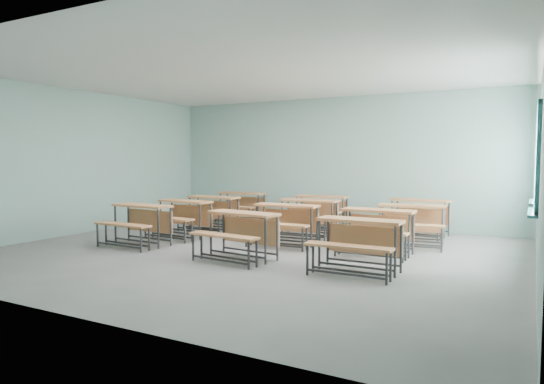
{
  "coord_description": "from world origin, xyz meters",
  "views": [
    {
      "loc": [
        4.42,
        -7.43,
        1.69
      ],
      "look_at": [
        -0.25,
        1.2,
        1.0
      ],
      "focal_mm": 32.0,
      "sensor_mm": 36.0,
      "label": 1
    }
  ],
  "objects": [
    {
      "name": "desk_unit_r0c1",
      "position": [
        0.15,
        -0.7,
        0.53
      ],
      "size": [
        1.35,
        0.98,
        0.79
      ],
      "rotation": [
        0.0,
        0.0,
        -0.11
      ],
      "color": "#C27946",
      "rests_on": "ground"
    },
    {
      "name": "desk_unit_r3c2",
      "position": [
        2.23,
        3.29,
        0.53
      ],
      "size": [
        1.36,
        1.0,
        0.79
      ],
      "rotation": [
        0.0,
        0.0,
        -0.13
      ],
      "color": "#C27946",
      "rests_on": "ground"
    },
    {
      "name": "desk_unit_r1c1",
      "position": [
        0.2,
        0.87,
        0.53
      ],
      "size": [
        1.3,
        0.91,
        0.79
      ],
      "rotation": [
        0.0,
        0.0,
        0.05
      ],
      "color": "#C27946",
      "rests_on": "ground"
    },
    {
      "name": "desk_unit_r1c2",
      "position": [
        2.03,
        0.82,
        0.53
      ],
      "size": [
        1.27,
        0.86,
        0.79
      ],
      "rotation": [
        0.0,
        0.0,
        0.01
      ],
      "color": "#C27946",
      "rests_on": "ground"
    },
    {
      "name": "desk_unit_r2c0",
      "position": [
        -2.23,
        1.83,
        0.53
      ],
      "size": [
        1.26,
        0.85,
        0.79
      ],
      "rotation": [
        0.0,
        0.0,
        -0.0
      ],
      "color": "#C27946",
      "rests_on": "ground"
    },
    {
      "name": "desk_unit_r2c2",
      "position": [
        2.38,
        1.95,
        0.53
      ],
      "size": [
        1.36,
        1.01,
        0.79
      ],
      "rotation": [
        0.0,
        0.0,
        0.13
      ],
      "color": "#C27946",
      "rests_on": "ground"
    },
    {
      "name": "desk_unit_r1c0",
      "position": [
        -2.14,
        0.64,
        0.53
      ],
      "size": [
        1.34,
        0.97,
        0.79
      ],
      "rotation": [
        0.0,
        0.0,
        -0.1
      ],
      "color": "#C27946",
      "rests_on": "ground"
    },
    {
      "name": "desk_unit_r3c0",
      "position": [
        -2.32,
        3.26,
        0.53
      ],
      "size": [
        1.26,
        0.85,
        0.79
      ],
      "rotation": [
        0.0,
        0.0,
        0.0
      ],
      "color": "#C27946",
      "rests_on": "ground"
    },
    {
      "name": "desk_unit_r2c1",
      "position": [
        0.14,
        2.09,
        0.53
      ],
      "size": [
        1.3,
        0.91,
        0.79
      ],
      "rotation": [
        0.0,
        0.0,
        0.05
      ],
      "color": "#C27946",
      "rests_on": "ground"
    },
    {
      "name": "room",
      "position": [
        0.08,
        0.03,
        1.6
      ],
      "size": [
        9.04,
        8.04,
        3.24
      ],
      "color": "gray",
      "rests_on": "ground"
    },
    {
      "name": "desk_unit_r0c0",
      "position": [
        -2.26,
        -0.51,
        0.53
      ],
      "size": [
        1.3,
        0.9,
        0.79
      ],
      "rotation": [
        0.0,
        0.0,
        -0.05
      ],
      "color": "#C27946",
      "rests_on": "ground"
    },
    {
      "name": "desk_unit_r3c1",
      "position": [
        -0.05,
        3.24,
        0.53
      ],
      "size": [
        1.31,
        0.92,
        0.79
      ],
      "rotation": [
        0.0,
        0.0,
        0.06
      ],
      "color": "#C27946",
      "rests_on": "ground"
    },
    {
      "name": "desk_unit_r0c2",
      "position": [
        2.17,
        -0.64,
        0.53
      ],
      "size": [
        1.26,
        0.85,
        0.79
      ],
      "rotation": [
        0.0,
        0.0,
        -0.0
      ],
      "color": "#C27946",
      "rests_on": "ground"
    }
  ]
}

